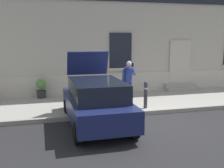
# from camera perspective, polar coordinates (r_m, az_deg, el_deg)

# --- Properties ---
(ground_plane) EXTENTS (80.00, 80.00, 0.00)m
(ground_plane) POSITION_cam_1_polar(r_m,az_deg,el_deg) (9.30, 7.33, -8.11)
(ground_plane) COLOR #232326
(sidewalk) EXTENTS (24.00, 3.60, 0.15)m
(sidewalk) POSITION_cam_1_polar(r_m,az_deg,el_deg) (11.82, 2.20, -3.78)
(sidewalk) COLOR #99968E
(sidewalk) RESTS_ON ground
(curb_edge) EXTENTS (24.00, 0.12, 0.15)m
(curb_edge) POSITION_cam_1_polar(r_m,az_deg,el_deg) (10.11, 5.32, -6.15)
(curb_edge) COLOR gray
(curb_edge) RESTS_ON ground
(building_facade) EXTENTS (24.00, 1.52, 7.50)m
(building_facade) POSITION_cam_1_polar(r_m,az_deg,el_deg) (13.92, -0.77, 13.41)
(building_facade) COLOR #B2AD9E
(building_facade) RESTS_ON ground
(entrance_stoop) EXTENTS (1.71, 0.64, 0.32)m
(entrance_stoop) POSITION_cam_1_polar(r_m,az_deg,el_deg) (14.57, 14.17, -0.65)
(entrance_stoop) COLOR #9E998E
(entrance_stoop) RESTS_ON sidewalk
(hatchback_car_navy) EXTENTS (1.80, 4.07, 2.34)m
(hatchback_car_navy) POSITION_cam_1_polar(r_m,az_deg,el_deg) (8.77, -3.32, -3.71)
(hatchback_car_navy) COLOR #161E4C
(hatchback_car_navy) RESTS_ON ground
(bollard_near_person) EXTENTS (0.15, 0.15, 1.04)m
(bollard_near_person) POSITION_cam_1_polar(r_m,az_deg,el_deg) (10.50, 7.04, -2.00)
(bollard_near_person) COLOR #333338
(bollard_near_person) RESTS_ON sidewalk
(person_on_phone) EXTENTS (0.51, 0.51, 1.74)m
(person_on_phone) POSITION_cam_1_polar(r_m,az_deg,el_deg) (11.27, 3.39, 1.10)
(person_on_phone) COLOR navy
(person_on_phone) RESTS_ON sidewalk
(planter_charcoal) EXTENTS (0.44, 0.44, 0.86)m
(planter_charcoal) POSITION_cam_1_polar(r_m,az_deg,el_deg) (12.58, -14.53, -0.79)
(planter_charcoal) COLOR #2D2D30
(planter_charcoal) RESTS_ON sidewalk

